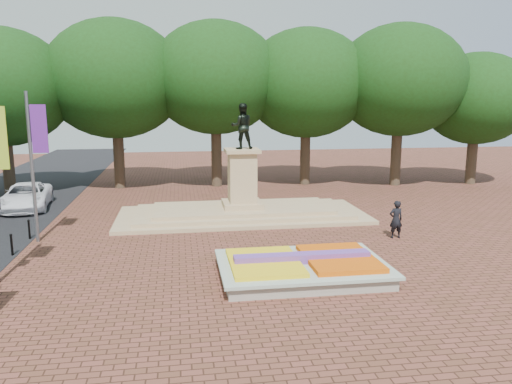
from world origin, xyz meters
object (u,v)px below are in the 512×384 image
Objects in this scene: monument at (242,202)px; pedestrian at (396,219)px; flower_bed at (303,267)px; van at (26,196)px.

monument is 8.73m from pedestrian.
flower_bed is 19.81m from van.
flower_bed is at bearing 36.00° from pedestrian.
monument is at bearing -41.22° from pedestrian.
flower_bed is at bearing -52.38° from van.
pedestrian is (5.74, 4.49, 0.55)m from flower_bed.
pedestrian is at bearing -39.20° from monument.
monument is 13.47m from van.
monument is 7.55× the size of pedestrian.
pedestrian is (19.57, -9.69, 0.15)m from van.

